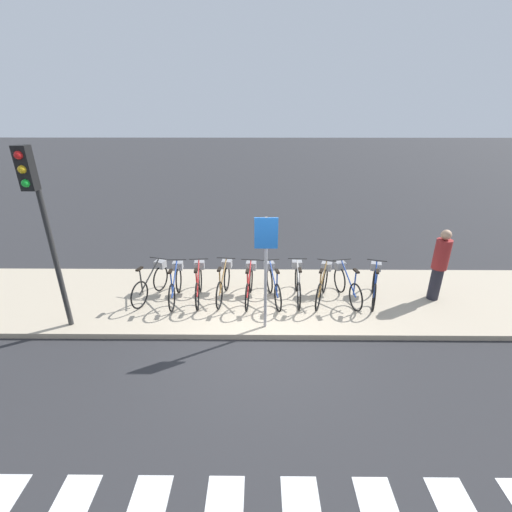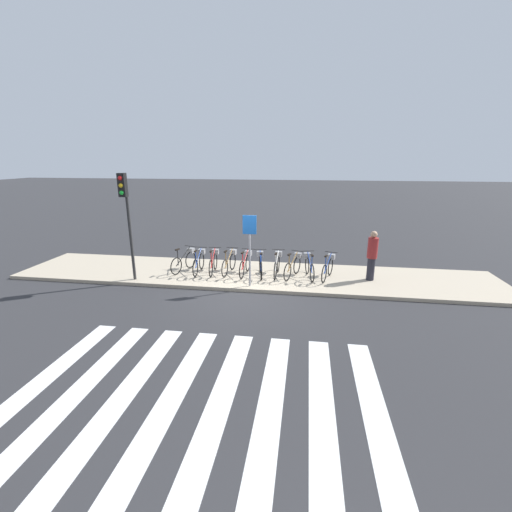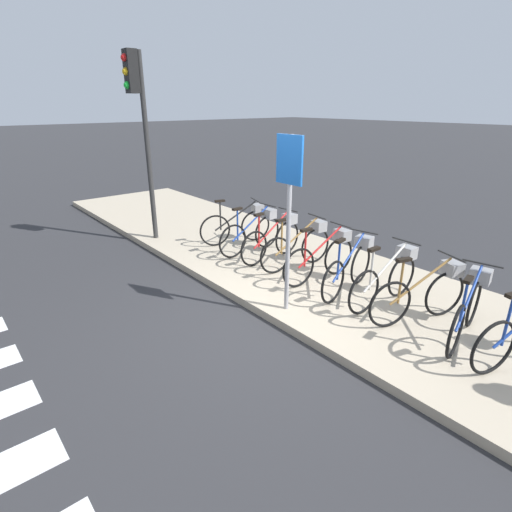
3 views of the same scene
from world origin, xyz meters
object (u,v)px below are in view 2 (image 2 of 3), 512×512
at_px(traffic_light, 126,205).
at_px(parked_bicycle_0, 185,260).
at_px(parked_bicycle_2, 214,261).
at_px(parked_bicycle_7, 294,265).
at_px(parked_bicycle_3, 230,262).
at_px(parked_bicycle_5, 261,264).
at_px(parked_bicycle_4, 246,263).
at_px(parked_bicycle_1, 199,261).
at_px(sign_post, 250,239).
at_px(parked_bicycle_8, 309,266).
at_px(pedestrian, 372,255).
at_px(parked_bicycle_6, 277,264).
at_px(parked_bicycle_9, 328,267).

bearing_deg(traffic_light, parked_bicycle_0, 42.62).
xyz_separation_m(parked_bicycle_2, parked_bicycle_7, (2.94, -0.03, 0.00)).
distance_m(parked_bicycle_3, parked_bicycle_7, 2.35).
height_order(parked_bicycle_5, parked_bicycle_7, same).
relative_size(parked_bicycle_4, traffic_light, 0.42).
distance_m(parked_bicycle_1, sign_post, 2.67).
height_order(parked_bicycle_0, sign_post, sign_post).
bearing_deg(parked_bicycle_2, parked_bicycle_8, -0.05).
bearing_deg(parked_bicycle_1, pedestrian, 0.50).
height_order(parked_bicycle_2, traffic_light, traffic_light).
distance_m(parked_bicycle_3, parked_bicycle_6, 1.76).
bearing_deg(parked_bicycle_3, sign_post, -52.84).
bearing_deg(parked_bicycle_6, parked_bicycle_9, -2.38).
relative_size(parked_bicycle_1, pedestrian, 0.88).
height_order(parked_bicycle_3, parked_bicycle_4, same).
relative_size(parked_bicycle_1, traffic_light, 0.42).
height_order(parked_bicycle_1, parked_bicycle_7, same).
bearing_deg(pedestrian, parked_bicycle_2, -179.96).
height_order(parked_bicycle_6, parked_bicycle_8, same).
distance_m(parked_bicycle_3, parked_bicycle_9, 3.56).
relative_size(parked_bicycle_2, parked_bicycle_3, 1.00).
xyz_separation_m(parked_bicycle_3, pedestrian, (5.00, -0.06, 0.49)).
xyz_separation_m(parked_bicycle_4, parked_bicycle_8, (2.28, 0.02, 0.00)).
bearing_deg(parked_bicycle_1, traffic_light, -148.92).
distance_m(parked_bicycle_7, sign_post, 2.17).
bearing_deg(parked_bicycle_3, parked_bicycle_6, -0.79).
distance_m(parked_bicycle_0, pedestrian, 6.73).
bearing_deg(traffic_light, parked_bicycle_3, 22.90).
xyz_separation_m(parked_bicycle_6, parked_bicycle_7, (0.59, -0.07, 0.00)).
bearing_deg(parked_bicycle_4, parked_bicycle_3, 171.46).
bearing_deg(parked_bicycle_5, parked_bicycle_4, 179.14).
height_order(parked_bicycle_4, parked_bicycle_9, same).
distance_m(parked_bicycle_2, parked_bicycle_8, 3.49).
bearing_deg(parked_bicycle_7, traffic_light, -167.34).
distance_m(parked_bicycle_1, parked_bicycle_6, 2.88).
xyz_separation_m(parked_bicycle_4, parked_bicycle_7, (1.73, -0.00, 0.00)).
height_order(parked_bicycle_5, parked_bicycle_6, same).
height_order(parked_bicycle_0, parked_bicycle_3, same).
xyz_separation_m(parked_bicycle_0, sign_post, (2.67, -1.26, 1.19)).
distance_m(parked_bicycle_0, parked_bicycle_6, 3.46).
bearing_deg(parked_bicycle_0, parked_bicycle_5, -1.72).
relative_size(parked_bicycle_2, parked_bicycle_6, 1.00).
xyz_separation_m(parked_bicycle_1, parked_bicycle_2, (0.54, 0.05, 0.00)).
height_order(parked_bicycle_1, parked_bicycle_6, same).
xyz_separation_m(parked_bicycle_1, parked_bicycle_5, (2.29, 0.02, 0.00)).
relative_size(parked_bicycle_1, parked_bicycle_4, 1.00).
bearing_deg(parked_bicycle_3, parked_bicycle_8, -1.37).
bearing_deg(parked_bicycle_6, parked_bicycle_7, -6.65).
bearing_deg(traffic_light, parked_bicycle_9, 10.37).
xyz_separation_m(parked_bicycle_0, parked_bicycle_1, (0.58, -0.10, 0.00)).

